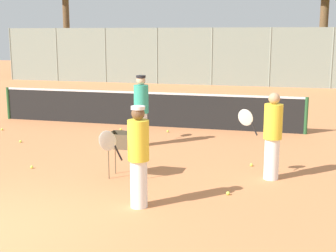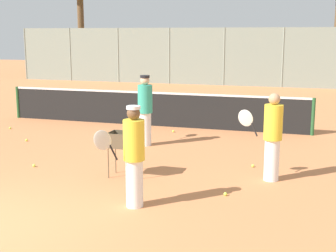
# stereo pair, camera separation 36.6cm
# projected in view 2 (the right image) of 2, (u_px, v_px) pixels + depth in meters

# --- Properties ---
(tennis_net) EXTENTS (9.77, 0.10, 1.07)m
(tennis_net) POSITION_uv_depth(u_px,v_px,m) (151.00, 108.00, 14.57)
(tennis_net) COLOR #26592D
(tennis_net) RESTS_ON ground_plane
(back_fence) EXTENTS (25.49, 0.08, 3.18)m
(back_fence) POSITION_uv_depth(u_px,v_px,m) (224.00, 57.00, 25.88)
(back_fence) COLOR gray
(back_fence) RESTS_ON ground_plane
(player_white_outfit) EXTENTS (0.71, 0.70, 1.70)m
(player_white_outfit) POSITION_uv_depth(u_px,v_px,m) (134.00, 155.00, 7.63)
(player_white_outfit) COLOR white
(player_white_outfit) RESTS_ON ground_plane
(player_red_cap) EXTENTS (0.53, 0.87, 1.81)m
(player_red_cap) POSITION_uv_depth(u_px,v_px,m) (145.00, 109.00, 11.92)
(player_red_cap) COLOR white
(player_red_cap) RESTS_ON ground_plane
(player_yellow_shirt) EXTENTS (0.92, 0.36, 1.72)m
(player_yellow_shirt) POSITION_uv_depth(u_px,v_px,m) (272.00, 136.00, 9.04)
(player_yellow_shirt) COLOR white
(player_yellow_shirt) RESTS_ON ground_plane
(ball_cart) EXTENTS (0.56, 0.41, 0.91)m
(ball_cart) POSITION_uv_depth(u_px,v_px,m) (124.00, 144.00, 9.29)
(ball_cart) COLOR brown
(ball_cart) RESTS_ON ground_plane
(tennis_ball_0) EXTENTS (0.07, 0.07, 0.07)m
(tennis_ball_0) POSITION_uv_depth(u_px,v_px,m) (225.00, 194.00, 8.30)
(tennis_ball_0) COLOR #D1E54C
(tennis_ball_0) RESTS_ON ground_plane
(tennis_ball_1) EXTENTS (0.07, 0.07, 0.07)m
(tennis_ball_1) POSITION_uv_depth(u_px,v_px,m) (173.00, 131.00, 13.67)
(tennis_ball_1) COLOR #D1E54C
(tennis_ball_1) RESTS_ON ground_plane
(tennis_ball_2) EXTENTS (0.07, 0.07, 0.07)m
(tennis_ball_2) POSITION_uv_depth(u_px,v_px,m) (34.00, 165.00, 10.10)
(tennis_ball_2) COLOR #D1E54C
(tennis_ball_2) RESTS_ON ground_plane
(tennis_ball_3) EXTENTS (0.07, 0.07, 0.07)m
(tennis_ball_3) POSITION_uv_depth(u_px,v_px,m) (26.00, 140.00, 12.54)
(tennis_ball_3) COLOR #D1E54C
(tennis_ball_3) RESTS_ON ground_plane
(tennis_ball_4) EXTENTS (0.07, 0.07, 0.07)m
(tennis_ball_4) POSITION_uv_depth(u_px,v_px,m) (10.00, 128.00, 14.14)
(tennis_ball_4) COLOR #D1E54C
(tennis_ball_4) RESTS_ON ground_plane
(tennis_ball_5) EXTENTS (0.07, 0.07, 0.07)m
(tennis_ball_5) POSITION_uv_depth(u_px,v_px,m) (127.00, 129.00, 14.01)
(tennis_ball_5) COLOR #D1E54C
(tennis_ball_5) RESTS_ON ground_plane
(tennis_ball_6) EXTENTS (0.07, 0.07, 0.07)m
(tennis_ball_6) POSITION_uv_depth(u_px,v_px,m) (253.00, 166.00, 10.09)
(tennis_ball_6) COLOR #D1E54C
(tennis_ball_6) RESTS_ON ground_plane
(parked_car) EXTENTS (4.20, 1.70, 1.60)m
(parked_car) POSITION_uv_depth(u_px,v_px,m) (278.00, 69.00, 29.65)
(parked_car) COLOR white
(parked_car) RESTS_ON ground_plane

